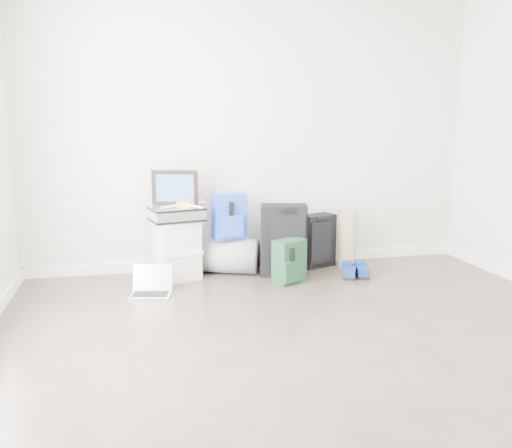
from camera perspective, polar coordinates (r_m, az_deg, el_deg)
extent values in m
plane|color=#372D28|center=(3.39, 9.29, -15.12)|extent=(5.00, 5.00, 0.00)
cube|color=silver|center=(5.45, -0.29, 9.52)|extent=(4.50, 0.02, 2.70)
cube|color=white|center=(5.62, -0.25, -3.86)|extent=(4.50, 0.02, 0.10)
cube|color=silver|center=(5.18, -8.23, -4.43)|extent=(0.44, 0.40, 0.24)
cube|color=silver|center=(5.15, -8.27, -2.93)|extent=(0.47, 0.42, 0.04)
cube|color=silver|center=(5.12, -8.31, -1.42)|extent=(0.44, 0.40, 0.24)
cube|color=silver|center=(5.09, -8.36, 0.11)|extent=(0.47, 0.42, 0.04)
cube|color=#B2B2B7|center=(5.07, -8.38, 1.06)|extent=(0.53, 0.43, 0.13)
cube|color=black|center=(5.14, -8.54, 3.79)|extent=(0.42, 0.17, 0.33)
cube|color=#245690|center=(5.12, -8.53, 3.76)|extent=(0.34, 0.12, 0.25)
cube|color=yellow|center=(5.05, -7.49, 2.07)|extent=(0.11, 0.11, 0.05)
cube|color=white|center=(5.12, -6.33, 2.23)|extent=(0.23, 0.15, 0.02)
cube|color=white|center=(5.15, -8.36, 2.22)|extent=(0.15, 0.23, 0.02)
cube|color=white|center=(4.97, -8.68, 1.90)|extent=(0.23, 0.15, 0.02)
cube|color=white|center=(4.94, -6.58, 1.91)|extent=(0.15, 0.23, 0.02)
cylinder|color=gray|center=(5.32, -2.83, -3.33)|extent=(0.66, 0.55, 0.35)
cube|color=#1B54B1|center=(5.22, -2.83, 0.79)|extent=(0.33, 0.22, 0.43)
cube|color=#1B54B1|center=(5.13, -2.62, -0.22)|extent=(0.23, 0.09, 0.21)
cube|color=black|center=(5.23, 2.91, -1.69)|extent=(0.49, 0.35, 0.68)
cube|color=black|center=(5.10, 3.35, -2.03)|extent=(0.33, 0.11, 0.55)
cube|color=black|center=(5.04, 3.37, 1.53)|extent=(0.14, 0.06, 0.03)
cube|color=#133521|center=(5.01, 3.51, -3.92)|extent=(0.33, 0.29, 0.40)
cube|color=#133521|center=(4.94, 3.82, -4.97)|extent=(0.21, 0.15, 0.19)
cube|color=black|center=(5.57, 6.46, -1.73)|extent=(0.39, 0.30, 0.54)
cube|color=black|center=(5.47, 6.85, -1.98)|extent=(0.25, 0.11, 0.43)
cube|color=black|center=(5.43, 6.89, 0.59)|extent=(0.12, 0.06, 0.02)
cube|color=black|center=(5.30, 9.88, -5.35)|extent=(0.23, 0.30, 0.03)
cube|color=navy|center=(5.28, 9.90, -4.86)|extent=(0.22, 0.29, 0.07)
cube|color=black|center=(5.35, 11.13, -5.25)|extent=(0.19, 0.30, 0.03)
cube|color=navy|center=(5.33, 11.15, -4.76)|extent=(0.18, 0.29, 0.07)
cylinder|color=gray|center=(5.60, 9.56, -1.48)|extent=(0.19, 0.19, 0.59)
cube|color=silver|center=(4.75, -11.02, -7.35)|extent=(0.38, 0.31, 0.02)
cube|color=black|center=(4.75, -11.02, -7.25)|extent=(0.32, 0.22, 0.00)
cube|color=black|center=(4.83, -10.81, -5.54)|extent=(0.34, 0.09, 0.23)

